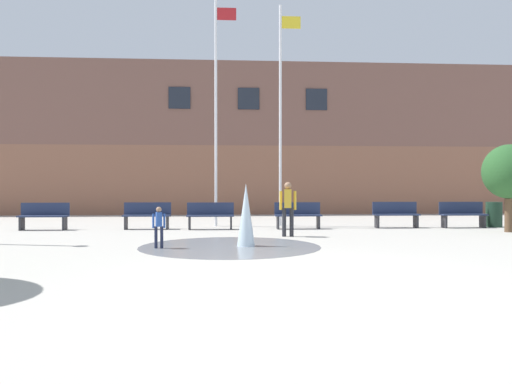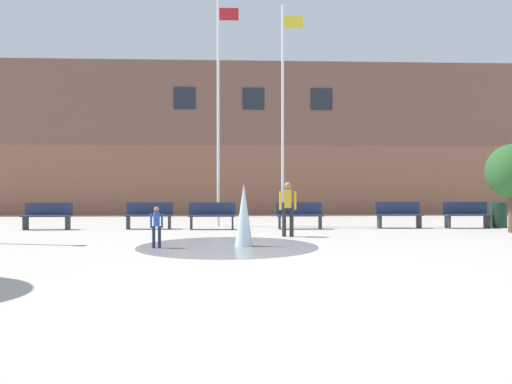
% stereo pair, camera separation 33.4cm
% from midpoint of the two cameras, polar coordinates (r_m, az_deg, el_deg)
% --- Properties ---
extents(ground_plane, '(100.00, 100.00, 0.00)m').
position_cam_midpoint_polar(ground_plane, '(7.99, 4.60, -10.00)').
color(ground_plane, '#B2ADA3').
extents(library_building, '(36.00, 6.05, 7.88)m').
position_cam_midpoint_polar(library_building, '(28.61, -1.50, 5.65)').
color(library_building, brown).
rests_on(library_building, ground).
extents(splash_fountain, '(4.42, 4.42, 1.55)m').
position_cam_midpoint_polar(splash_fountain, '(12.24, -2.55, -3.83)').
color(splash_fountain, gray).
rests_on(splash_fountain, ground).
extents(park_bench_far_left, '(1.60, 0.44, 0.91)m').
position_cam_midpoint_polar(park_bench_far_left, '(18.23, -23.55, -2.50)').
color(park_bench_far_left, '#28282D').
rests_on(park_bench_far_left, ground).
extents(park_bench_left_of_flagpoles, '(1.60, 0.44, 0.91)m').
position_cam_midpoint_polar(park_bench_left_of_flagpoles, '(17.49, -12.88, -2.59)').
color(park_bench_left_of_flagpoles, '#28282D').
rests_on(park_bench_left_of_flagpoles, ground).
extents(park_bench_under_left_flagpole, '(1.60, 0.44, 0.91)m').
position_cam_midpoint_polar(park_bench_under_left_flagpole, '(17.05, -5.79, -2.66)').
color(park_bench_under_left_flagpole, '#28282D').
rests_on(park_bench_under_left_flagpole, ground).
extents(park_bench_center, '(1.60, 0.44, 0.91)m').
position_cam_midpoint_polar(park_bench_center, '(17.23, 4.25, -2.62)').
color(park_bench_center, '#28282D').
rests_on(park_bench_center, ground).
extents(park_bench_near_trashcan, '(1.60, 0.44, 0.91)m').
position_cam_midpoint_polar(park_bench_near_trashcan, '(18.25, 15.18, -2.46)').
color(park_bench_near_trashcan, '#28282D').
rests_on(park_bench_near_trashcan, ground).
extents(park_bench_far_right, '(1.60, 0.44, 0.91)m').
position_cam_midpoint_polar(park_bench_far_right, '(19.05, 22.08, -2.35)').
color(park_bench_far_right, '#28282D').
rests_on(park_bench_far_right, ground).
extents(child_in_fountain, '(0.31, 0.24, 0.99)m').
position_cam_midpoint_polar(child_in_fountain, '(12.08, -11.83, -3.60)').
color(child_in_fountain, '#1E233D').
rests_on(child_in_fountain, ground).
extents(adult_in_red, '(0.50, 0.37, 1.59)m').
position_cam_midpoint_polar(adult_in_red, '(14.57, 3.01, -1.45)').
color(adult_in_red, '#28282D').
rests_on(adult_in_red, ground).
extents(flagpole_left, '(0.80, 0.10, 8.40)m').
position_cam_midpoint_polar(flagpole_left, '(18.59, -5.05, 9.90)').
color(flagpole_left, silver).
rests_on(flagpole_left, ground).
extents(flagpole_right, '(0.80, 0.10, 8.14)m').
position_cam_midpoint_polar(flagpole_right, '(18.67, 2.37, 9.45)').
color(flagpole_right, silver).
rests_on(flagpole_right, ground).
extents(trash_can, '(0.56, 0.56, 0.90)m').
position_cam_midpoint_polar(trash_can, '(19.78, 25.11, -2.34)').
color(trash_can, '#193323').
rests_on(trash_can, ground).
extents(street_tree_near_building, '(1.63, 1.63, 2.81)m').
position_cam_midpoint_polar(street_tree_near_building, '(17.81, 26.46, 2.05)').
color(street_tree_near_building, brown).
rests_on(street_tree_near_building, ground).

